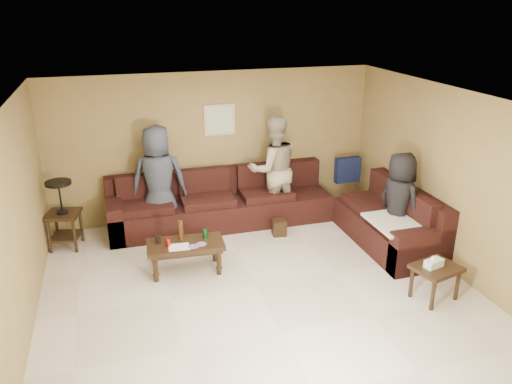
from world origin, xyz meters
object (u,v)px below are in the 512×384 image
at_px(person_left, 159,180).
at_px(coffee_table, 185,247).
at_px(waste_bin, 279,227).
at_px(end_table_left, 63,213).
at_px(sectional_sofa, 277,213).
at_px(person_middle, 273,169).
at_px(person_right, 399,202).
at_px(side_table_right, 436,271).

bearing_deg(person_left, coffee_table, 105.65).
height_order(waste_bin, person_left, person_left).
height_order(end_table_left, person_left, person_left).
distance_m(sectional_sofa, person_left, 1.98).
relative_size(coffee_table, end_table_left, 1.01).
distance_m(end_table_left, person_middle, 3.39).
bearing_deg(waste_bin, end_table_left, 170.85).
bearing_deg(waste_bin, sectional_sofa, 83.22).
bearing_deg(coffee_table, person_middle, 37.74).
bearing_deg(end_table_left, person_right, -17.19).
xyz_separation_m(coffee_table, person_middle, (1.72, 1.33, 0.54)).
xyz_separation_m(coffee_table, waste_bin, (1.63, 0.72, -0.24)).
height_order(sectional_sofa, person_right, person_right).
xyz_separation_m(waste_bin, person_middle, (0.10, 0.61, 0.78)).
height_order(person_left, person_middle, person_middle).
relative_size(end_table_left, waste_bin, 4.11).
height_order(waste_bin, person_middle, person_middle).
bearing_deg(coffee_table, person_right, -4.28).
relative_size(end_table_left, person_left, 0.60).
relative_size(end_table_left, person_right, 0.70).
relative_size(sectional_sofa, side_table_right, 7.14).
height_order(side_table_right, person_right, person_right).
distance_m(waste_bin, person_middle, 1.00).
height_order(coffee_table, person_left, person_left).
height_order(sectional_sofa, end_table_left, end_table_left).
bearing_deg(person_right, waste_bin, 42.62).
height_order(coffee_table, waste_bin, coffee_table).
relative_size(sectional_sofa, end_table_left, 4.33).
height_order(end_table_left, side_table_right, end_table_left).
xyz_separation_m(coffee_table, person_right, (3.16, -0.24, 0.39)).
bearing_deg(sectional_sofa, waste_bin, -96.78).
bearing_deg(sectional_sofa, end_table_left, 173.20).
bearing_deg(person_right, person_middle, 27.12).
xyz_separation_m(waste_bin, person_right, (1.53, -0.96, 0.64)).
xyz_separation_m(coffee_table, person_left, (-0.18, 1.39, 0.52)).
bearing_deg(person_left, sectional_sofa, 172.11).
relative_size(waste_bin, person_middle, 0.14).
distance_m(side_table_right, person_middle, 3.19).
distance_m(side_table_right, waste_bin, 2.65).
bearing_deg(coffee_table, side_table_right, -28.58).
xyz_separation_m(waste_bin, person_left, (-1.80, 0.67, 0.76)).
xyz_separation_m(coffee_table, end_table_left, (-1.65, 1.25, 0.19)).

